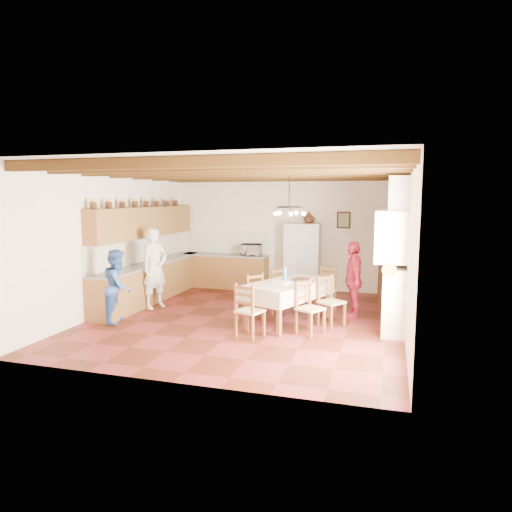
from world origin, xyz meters
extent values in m
cube|color=#4C1C10|center=(0.00, 0.00, -0.01)|extent=(6.00, 6.50, 0.02)
cube|color=silver|center=(0.00, 0.00, 3.01)|extent=(6.00, 6.50, 0.02)
cube|color=beige|center=(0.00, 3.26, 1.50)|extent=(6.00, 0.02, 3.00)
cube|color=beige|center=(0.00, -3.26, 1.50)|extent=(6.00, 0.02, 3.00)
cube|color=beige|center=(-3.01, 0.00, 1.50)|extent=(0.02, 6.50, 3.00)
cube|color=beige|center=(3.01, 0.00, 1.50)|extent=(0.02, 6.50, 3.00)
cube|color=brown|center=(-2.70, 1.05, 0.43)|extent=(0.60, 4.30, 0.86)
cube|color=brown|center=(-1.55, 2.95, 0.43)|extent=(2.30, 0.60, 0.86)
cube|color=slate|center=(-2.70, 1.05, 0.88)|extent=(0.62, 4.30, 0.04)
cube|color=slate|center=(-1.55, 2.95, 0.88)|extent=(2.34, 0.62, 0.04)
cube|color=white|center=(-2.98, 1.05, 1.20)|extent=(0.03, 4.30, 0.60)
cube|color=white|center=(-1.55, 3.23, 1.20)|extent=(2.30, 0.03, 0.60)
cube|color=brown|center=(-2.83, 1.05, 1.85)|extent=(0.35, 4.20, 0.70)
cube|color=black|center=(1.55, 3.23, 1.85)|extent=(0.34, 0.03, 0.42)
cube|color=silver|center=(0.55, 3.06, 0.88)|extent=(0.90, 0.75, 1.77)
cube|color=silver|center=(0.84, 0.01, 0.79)|extent=(1.58, 2.08, 0.05)
cube|color=brown|center=(0.17, -0.61, 0.38)|extent=(0.09, 0.09, 0.77)
cube|color=brown|center=(0.88, -0.90, 0.38)|extent=(0.09, 0.09, 0.77)
cube|color=brown|center=(0.80, 0.92, 0.38)|extent=(0.09, 0.09, 0.77)
cube|color=brown|center=(1.51, 0.62, 0.38)|extent=(0.09, 0.09, 0.77)
torus|color=black|center=(0.84, 0.01, 2.25)|extent=(0.47, 0.47, 0.03)
imported|color=silver|center=(-2.24, 0.37, 0.89)|extent=(0.64, 0.76, 1.77)
imported|color=#355EA7|center=(-2.35, -0.90, 0.72)|extent=(0.73, 0.83, 1.44)
imported|color=#A51B30|center=(2.01, 0.79, 0.78)|extent=(0.58, 0.98, 1.56)
imported|color=silver|center=(-0.81, 2.95, 1.05)|extent=(0.59, 0.45, 0.30)
imported|color=#3B2411|center=(0.70, 3.06, 1.91)|extent=(0.36, 0.36, 0.30)
camera|label=1|loc=(2.70, -8.47, 2.45)|focal=32.00mm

